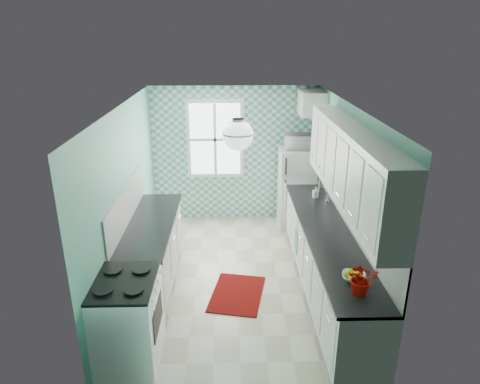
{
  "coord_description": "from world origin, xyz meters",
  "views": [
    {
      "loc": [
        -0.1,
        -5.42,
        3.4
      ],
      "look_at": [
        0.05,
        0.25,
        1.25
      ],
      "focal_mm": 32.0,
      "sensor_mm": 36.0,
      "label": 1
    }
  ],
  "objects_px": {
    "sink": "(315,204)",
    "potted_plant": "(362,279)",
    "microwave": "(298,142)",
    "stove": "(128,320)",
    "ceiling_light": "(238,135)",
    "fridge": "(296,188)",
    "fruit_bowl": "(354,277)"
  },
  "relations": [
    {
      "from": "stove",
      "to": "microwave",
      "type": "relative_size",
      "value": 2.05
    },
    {
      "from": "ceiling_light",
      "to": "fruit_bowl",
      "type": "height_order",
      "value": "ceiling_light"
    },
    {
      "from": "sink",
      "to": "microwave",
      "type": "relative_size",
      "value": 1.11
    },
    {
      "from": "ceiling_light",
      "to": "potted_plant",
      "type": "xyz_separation_m",
      "value": [
        1.2,
        -1.02,
        -1.22
      ]
    },
    {
      "from": "stove",
      "to": "ceiling_light",
      "type": "bearing_deg",
      "value": 34.39
    },
    {
      "from": "stove",
      "to": "fridge",
      "type": "bearing_deg",
      "value": 56.21
    },
    {
      "from": "fridge",
      "to": "fruit_bowl",
      "type": "relative_size",
      "value": 5.91
    },
    {
      "from": "fridge",
      "to": "stove",
      "type": "relative_size",
      "value": 1.48
    },
    {
      "from": "ceiling_light",
      "to": "microwave",
      "type": "height_order",
      "value": "ceiling_light"
    },
    {
      "from": "fruit_bowl",
      "to": "microwave",
      "type": "bearing_deg",
      "value": 91.52
    },
    {
      "from": "potted_plant",
      "to": "fridge",
      "type": "bearing_deg",
      "value": 91.42
    },
    {
      "from": "sink",
      "to": "potted_plant",
      "type": "height_order",
      "value": "sink"
    },
    {
      "from": "fridge",
      "to": "sink",
      "type": "relative_size",
      "value": 2.73
    },
    {
      "from": "sink",
      "to": "ceiling_light",
      "type": "bearing_deg",
      "value": -133.53
    },
    {
      "from": "stove",
      "to": "microwave",
      "type": "distance_m",
      "value": 4.28
    },
    {
      "from": "fridge",
      "to": "microwave",
      "type": "relative_size",
      "value": 3.04
    },
    {
      "from": "potted_plant",
      "to": "microwave",
      "type": "bearing_deg",
      "value": 91.42
    },
    {
      "from": "ceiling_light",
      "to": "sink",
      "type": "xyz_separation_m",
      "value": [
        1.2,
        1.35,
        -1.39
      ]
    },
    {
      "from": "stove",
      "to": "microwave",
      "type": "xyz_separation_m",
      "value": [
        2.31,
        3.44,
        1.07
      ]
    },
    {
      "from": "microwave",
      "to": "fruit_bowl",
      "type": "bearing_deg",
      "value": 94.38
    },
    {
      "from": "fridge",
      "to": "fruit_bowl",
      "type": "height_order",
      "value": "fridge"
    },
    {
      "from": "fruit_bowl",
      "to": "ceiling_light",
      "type": "bearing_deg",
      "value": 147.4
    },
    {
      "from": "fruit_bowl",
      "to": "stove",
      "type": "bearing_deg",
      "value": -178.78
    },
    {
      "from": "fridge",
      "to": "sink",
      "type": "bearing_deg",
      "value": -88.18
    },
    {
      "from": "ceiling_light",
      "to": "microwave",
      "type": "bearing_deg",
      "value": 67.07
    },
    {
      "from": "sink",
      "to": "microwave",
      "type": "xyz_separation_m",
      "value": [
        -0.09,
        1.27,
        0.65
      ]
    },
    {
      "from": "ceiling_light",
      "to": "fruit_bowl",
      "type": "xyz_separation_m",
      "value": [
        1.2,
        -0.77,
        -1.35
      ]
    },
    {
      "from": "stove",
      "to": "microwave",
      "type": "height_order",
      "value": "microwave"
    },
    {
      "from": "stove",
      "to": "fruit_bowl",
      "type": "height_order",
      "value": "fruit_bowl"
    },
    {
      "from": "sink",
      "to": "potted_plant",
      "type": "xyz_separation_m",
      "value": [
        -0.0,
        -2.37,
        0.18
      ]
    },
    {
      "from": "potted_plant",
      "to": "microwave",
      "type": "distance_m",
      "value": 3.67
    },
    {
      "from": "fridge",
      "to": "sink",
      "type": "xyz_separation_m",
      "value": [
        0.09,
        -1.27,
        0.21
      ]
    }
  ]
}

